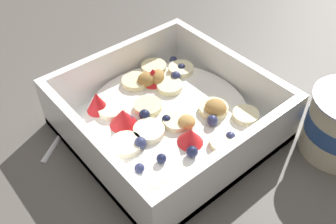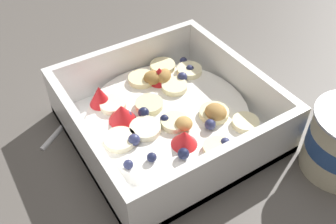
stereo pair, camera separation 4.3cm
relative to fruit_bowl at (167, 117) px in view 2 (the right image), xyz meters
name	(u,v)px [view 2 (the right image)]	position (x,y,z in m)	size (l,w,h in m)	color
ground_plane	(182,132)	(0.01, 0.01, -0.02)	(2.40, 2.40, 0.00)	#56514C
fruit_bowl	(167,117)	(0.00, 0.00, 0.00)	(0.21, 0.21, 0.07)	white
spoon	(98,85)	(-0.12, -0.04, -0.02)	(0.11, 0.15, 0.01)	silver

